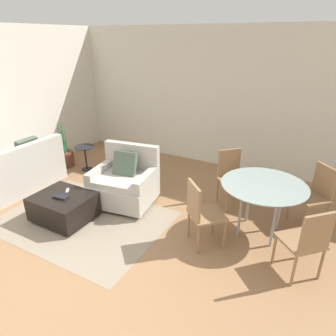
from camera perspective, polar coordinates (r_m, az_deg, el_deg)
The scene contains 16 objects.
ground_plane at distance 3.76m, azimuth -17.28°, elevation -19.91°, with size 20.00×20.00×0.00m, color #936B47.
wall_back at distance 6.27m, azimuth 8.22°, elevation 12.92°, with size 12.00×0.06×2.75m.
wall_left at distance 6.26m, azimuth -29.38°, elevation 10.14°, with size 0.06×12.00×2.75m.
area_rug at distance 4.75m, azimuth -15.87°, elevation -9.47°, with size 2.44×1.78×0.01m.
couch at distance 5.87m, azimuth -28.11°, elevation -1.55°, with size 0.87×1.89×0.89m.
armchair at distance 4.92m, azimuth -8.25°, elevation -2.79°, with size 1.06×0.96×0.93m.
ottoman at distance 4.75m, azimuth -19.25°, elevation -6.91°, with size 0.83×0.69×0.40m.
book_stack at distance 4.61m, azimuth -19.68°, elevation -5.14°, with size 0.22×0.15×0.03m.
tv_remote_primary at distance 4.78m, azimuth -18.62°, elevation -4.07°, with size 0.12×0.13×0.01m.
potted_plant at distance 6.68m, azimuth -19.13°, elevation 2.31°, with size 0.37×0.37×1.03m.
side_table at distance 6.30m, azimuth -15.49°, elevation 2.68°, with size 0.40×0.40×0.51m.
dining_table at distance 4.16m, azimuth 17.71°, elevation -4.01°, with size 1.12×1.12×0.76m.
dining_chair_near_left at distance 3.85m, azimuth 6.28°, elevation -8.00°, with size 0.59×0.59×0.90m.
dining_chair_near_right at distance 3.66m, azimuth 24.98°, elevation -12.26°, with size 0.59×0.59×0.90m.
dining_chair_far_left at distance 4.90m, azimuth 11.95°, elevation -1.09°, with size 0.59×0.59×0.90m.
dining_chair_far_right at distance 4.75m, azimuth 26.41°, elevation -4.04°, with size 0.59×0.59×0.90m.
Camera 1 is at (2.16, -1.75, 2.54)m, focal length 32.00 mm.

